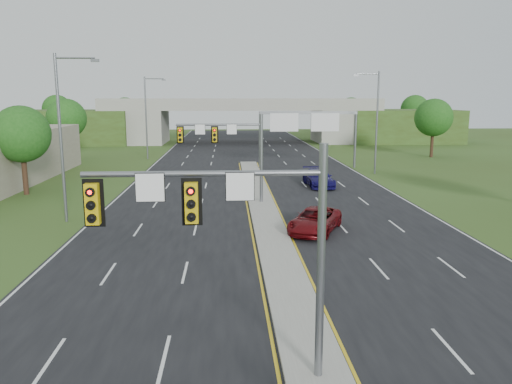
{
  "coord_description": "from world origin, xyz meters",
  "views": [
    {
      "loc": [
        -2.6,
        -13.33,
        8.2
      ],
      "look_at": [
        -1.03,
        14.15,
        3.0
      ],
      "focal_mm": 35.0,
      "sensor_mm": 36.0,
      "label": 1
    }
  ],
  "objects": [
    {
      "name": "car_far_b",
      "position": [
        5.89,
        32.46,
        0.82
      ],
      "size": [
        2.53,
        5.63,
        1.6
      ],
      "primitive_type": "imported",
      "rotation": [
        0.0,
        0.0,
        0.05
      ],
      "color": "#120D4F",
      "rests_on": "road"
    },
    {
      "name": "car_far_a",
      "position": [
        2.75,
        16.4,
        0.75
      ],
      "size": [
        4.41,
        5.78,
        1.46
      ],
      "primitive_type": "imported",
      "rotation": [
        0.0,
        0.0,
        -0.44
      ],
      "color": "#5A090C",
      "rests_on": "road"
    },
    {
      "name": "lightpole_r_far",
      "position": [
        13.3,
        40.0,
        6.1
      ],
      "size": [
        2.85,
        0.25,
        11.0
      ],
      "color": "slate",
      "rests_on": "ground"
    },
    {
      "name": "median",
      "position": [
        0.0,
        23.0,
        0.1
      ],
      "size": [
        2.0,
        54.0,
        0.16
      ],
      "primitive_type": "cube",
      "color": "gray",
      "rests_on": "road"
    },
    {
      "name": "tree_back_d",
      "position": [
        38.0,
        94.0,
        5.84
      ],
      "size": [
        6.0,
        6.0,
        8.85
      ],
      "color": "#382316",
      "rests_on": "ground"
    },
    {
      "name": "sign_gantry",
      "position": [
        6.68,
        44.92,
        5.24
      ],
      "size": [
        11.58,
        0.44,
        6.67
      ],
      "color": "slate",
      "rests_on": "ground"
    },
    {
      "name": "tree_r_mid",
      "position": [
        26.0,
        55.0,
        5.51
      ],
      "size": [
        5.2,
        5.2,
        8.12
      ],
      "color": "#382316",
      "rests_on": "ground"
    },
    {
      "name": "tree_l_mid",
      "position": [
        -24.0,
        55.0,
        5.51
      ],
      "size": [
        5.2,
        5.2,
        8.12
      ],
      "color": "#382316",
      "rests_on": "ground"
    },
    {
      "name": "tree_back_c",
      "position": [
        24.0,
        94.0,
        5.51
      ],
      "size": [
        5.6,
        5.6,
        8.32
      ],
      "color": "#382316",
      "rests_on": "ground"
    },
    {
      "name": "signal_mast_far",
      "position": [
        -2.26,
        24.93,
        4.73
      ],
      "size": [
        6.62,
        0.6,
        7.0
      ],
      "color": "slate",
      "rests_on": "ground"
    },
    {
      "name": "lightpole_l_mid",
      "position": [
        -13.3,
        20.0,
        6.1
      ],
      "size": [
        2.85,
        0.25,
        11.0
      ],
      "color": "slate",
      "rests_on": "ground"
    },
    {
      "name": "lightpole_l_far",
      "position": [
        -13.3,
        55.0,
        6.1
      ],
      "size": [
        2.85,
        0.25,
        11.0
      ],
      "color": "slate",
      "rests_on": "ground"
    },
    {
      "name": "signal_mast_near",
      "position": [
        -2.26,
        -0.07,
        4.73
      ],
      "size": [
        6.62,
        0.6,
        7.0
      ],
      "color": "slate",
      "rests_on": "ground"
    },
    {
      "name": "overpass",
      "position": [
        0.0,
        80.0,
        3.55
      ],
      "size": [
        80.0,
        14.0,
        8.1
      ],
      "color": "gray",
      "rests_on": "ground"
    },
    {
      "name": "tree_l_near",
      "position": [
        -20.0,
        30.0,
        5.18
      ],
      "size": [
        4.8,
        4.8,
        7.6
      ],
      "color": "#382316",
      "rests_on": "ground"
    },
    {
      "name": "ground",
      "position": [
        0.0,
        0.0,
        0.0
      ],
      "size": [
        240.0,
        240.0,
        0.0
      ],
      "primitive_type": "plane",
      "color": "#354719",
      "rests_on": "ground"
    },
    {
      "name": "tree_back_b",
      "position": [
        -24.0,
        94.0,
        5.51
      ],
      "size": [
        5.6,
        5.6,
        8.32
      ],
      "color": "#382316",
      "rests_on": "ground"
    },
    {
      "name": "road",
      "position": [
        0.0,
        35.0,
        0.01
      ],
      "size": [
        24.0,
        160.0,
        0.02
      ],
      "primitive_type": "cube",
      "color": "black",
      "rests_on": "ground"
    },
    {
      "name": "lane_markings",
      "position": [
        -0.6,
        28.91,
        0.02
      ],
      "size": [
        23.72,
        160.0,
        0.01
      ],
      "color": "gold",
      "rests_on": "road"
    },
    {
      "name": "tree_back_a",
      "position": [
        -38.0,
        94.0,
        5.84
      ],
      "size": [
        6.0,
        6.0,
        8.85
      ],
      "color": "#382316",
      "rests_on": "ground"
    }
  ]
}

